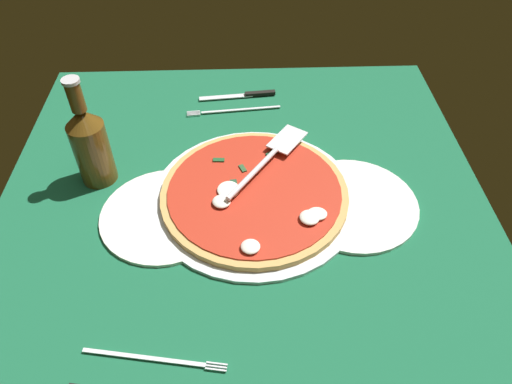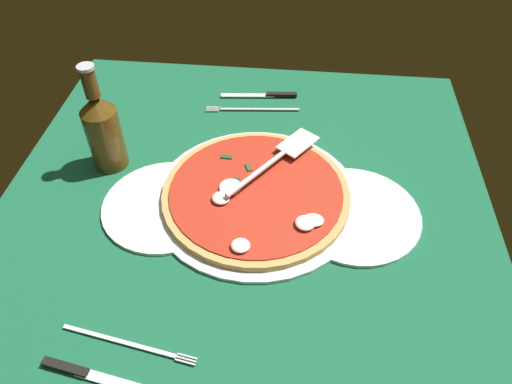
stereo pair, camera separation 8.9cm
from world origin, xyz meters
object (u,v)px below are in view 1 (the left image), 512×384
at_px(dinner_plate_right, 355,204).
at_px(pizza, 256,193).
at_px(place_setting_near, 139,379).
at_px(pizza_server, 270,158).
at_px(beer_bottle, 92,144).
at_px(dinner_plate_left, 166,215).
at_px(place_setting_far, 240,104).

bearing_deg(dinner_plate_right, pizza, 173.24).
xyz_separation_m(pizza, place_setting_near, (-0.17, -0.34, -0.01)).
height_order(dinner_plate_right, place_setting_near, place_setting_near).
relative_size(pizza_server, beer_bottle, 0.97).
bearing_deg(pizza_server, pizza, -166.06).
distance_m(dinner_plate_left, dinner_plate_right, 0.35).
relative_size(pizza, place_setting_near, 1.63).
relative_size(dinner_plate_left, dinner_plate_right, 0.97).
bearing_deg(place_setting_far, pizza_server, 97.53).
relative_size(place_setting_near, place_setting_far, 0.94).
relative_size(dinner_plate_left, place_setting_far, 1.01).
xyz_separation_m(dinner_plate_right, pizza_server, (-0.15, 0.10, 0.04)).
height_order(dinner_plate_right, pizza_server, pizza_server).
height_order(dinner_plate_right, place_setting_far, place_setting_far).
xyz_separation_m(pizza_server, beer_bottle, (-0.33, -0.00, 0.05)).
bearing_deg(place_setting_near, place_setting_far, 86.59).
xyz_separation_m(place_setting_near, place_setting_far, (0.15, 0.65, -0.00)).
distance_m(place_setting_far, beer_bottle, 0.37).
bearing_deg(dinner_plate_right, dinner_plate_left, -177.60).
distance_m(dinner_plate_left, place_setting_far, 0.37).
bearing_deg(pizza, place_setting_near, -117.23).
relative_size(pizza_server, place_setting_far, 0.95).
height_order(dinner_plate_left, place_setting_near, place_setting_near).
height_order(pizza_server, place_setting_far, pizza_server).
bearing_deg(beer_bottle, place_setting_far, 41.16).
bearing_deg(place_setting_near, pizza, 72.26).
bearing_deg(place_setting_far, beer_bottle, 35.63).
bearing_deg(pizza, dinner_plate_right, -6.76).
bearing_deg(dinner_plate_left, dinner_plate_right, 2.40).
bearing_deg(beer_bottle, dinner_plate_left, -38.14).
xyz_separation_m(dinner_plate_left, beer_bottle, (-0.14, 0.11, 0.08)).
bearing_deg(dinner_plate_left, beer_bottle, 141.86).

